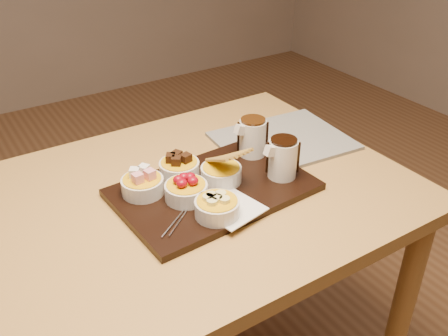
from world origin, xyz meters
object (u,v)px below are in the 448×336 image
pitcher_dark_chocolate (283,159)px  newspaper (283,141)px  pitcher_milk_chocolate (253,138)px  serving_board (214,189)px  bowl_strawberries (186,192)px  dining_table (167,232)px

pitcher_dark_chocolate → newspaper: bearing=47.2°
pitcher_milk_chocolate → newspaper: 0.15m
serving_board → bowl_strawberries: 0.08m
serving_board → newspaper: bearing=17.2°
serving_board → pitcher_dark_chocolate: pitcher_dark_chocolate is taller
newspaper → bowl_strawberries: bearing=-157.3°
newspaper → pitcher_dark_chocolate: bearing=-124.6°
pitcher_milk_chocolate → dining_table: bearing=-175.3°
dining_table → serving_board: (0.11, -0.04, 0.11)m
serving_board → pitcher_dark_chocolate: 0.18m
dining_table → newspaper: bearing=9.9°
pitcher_dark_chocolate → pitcher_milk_chocolate: bearing=85.6°
bowl_strawberries → serving_board: bearing=6.9°
pitcher_dark_chocolate → pitcher_milk_chocolate: same height
pitcher_dark_chocolate → newspaper: size_ratio=0.27×
bowl_strawberries → dining_table: bearing=123.4°
bowl_strawberries → pitcher_dark_chocolate: 0.25m
dining_table → newspaper: (0.42, 0.07, 0.10)m
pitcher_dark_chocolate → pitcher_milk_chocolate: (0.00, 0.13, 0.00)m
pitcher_dark_chocolate → dining_table: bearing=158.8°
pitcher_dark_chocolate → bowl_strawberries: bearing=167.3°
pitcher_dark_chocolate → newspaper: 0.22m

